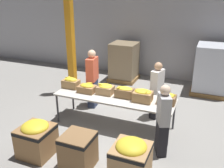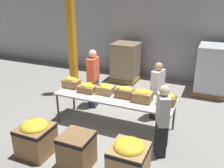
% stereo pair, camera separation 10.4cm
% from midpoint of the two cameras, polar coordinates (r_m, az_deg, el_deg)
% --- Properties ---
extents(ground_plane, '(30.00, 30.00, 0.00)m').
position_cam_midpoint_polar(ground_plane, '(6.33, 0.95, -9.35)').
color(ground_plane, gray).
extents(wall_back, '(16.00, 0.08, 4.00)m').
position_cam_midpoint_polar(wall_back, '(9.37, 10.74, 13.39)').
color(wall_back, '#A8A8AD').
rests_on(wall_back, ground_plane).
extents(sorting_table, '(2.89, 0.87, 0.79)m').
position_cam_midpoint_polar(sorting_table, '(5.99, 1.00, -3.24)').
color(sorting_table, beige).
rests_on(sorting_table, ground_plane).
extents(banana_box_0, '(0.42, 0.27, 0.29)m').
position_cam_midpoint_polar(banana_box_0, '(6.52, -8.83, 0.38)').
color(banana_box_0, '#A37A4C').
rests_on(banana_box_0, sorting_table).
extents(banana_box_1, '(0.42, 0.32, 0.23)m').
position_cam_midpoint_polar(banana_box_1, '(6.21, -5.20, -0.86)').
color(banana_box_1, olive).
rests_on(banana_box_1, sorting_table).
extents(banana_box_2, '(0.39, 0.32, 0.27)m').
position_cam_midpoint_polar(banana_box_2, '(6.07, -1.02, -1.09)').
color(banana_box_2, tan).
rests_on(banana_box_2, sorting_table).
extents(banana_box_3, '(0.42, 0.28, 0.27)m').
position_cam_midpoint_polar(banana_box_3, '(5.89, 3.37, -1.84)').
color(banana_box_3, olive).
rests_on(banana_box_3, sorting_table).
extents(banana_box_4, '(0.42, 0.33, 0.30)m').
position_cam_midpoint_polar(banana_box_4, '(5.70, 7.51, -2.63)').
color(banana_box_4, '#A37A4C').
rests_on(banana_box_4, sorting_table).
extents(banana_box_5, '(0.40, 0.33, 0.26)m').
position_cam_midpoint_polar(banana_box_5, '(5.70, 12.92, -3.25)').
color(banana_box_5, olive).
rests_on(banana_box_5, sorting_table).
extents(volunteer_0, '(0.27, 0.47, 1.66)m').
position_cam_midpoint_polar(volunteer_0, '(7.01, -3.88, 1.18)').
color(volunteer_0, '#2D3856').
rests_on(volunteer_0, ground_plane).
extents(volunteer_1, '(0.34, 0.45, 1.51)m').
position_cam_midpoint_polar(volunteer_1, '(5.07, 11.91, -8.37)').
color(volunteer_1, black).
rests_on(volunteer_1, ground_plane).
extents(volunteer_2, '(0.29, 0.44, 1.51)m').
position_cam_midpoint_polar(volunteer_2, '(6.47, 10.73, -1.61)').
color(volunteer_2, black).
rests_on(volunteer_2, ground_plane).
extents(donation_bin_0, '(0.64, 0.64, 0.75)m').
position_cam_midpoint_polar(donation_bin_0, '(5.37, -16.52, -11.47)').
color(donation_bin_0, olive).
rests_on(donation_bin_0, ground_plane).
extents(donation_bin_1, '(0.58, 0.58, 0.68)m').
position_cam_midpoint_polar(donation_bin_1, '(4.90, -7.44, -14.58)').
color(donation_bin_1, olive).
rests_on(donation_bin_1, ground_plane).
extents(donation_bin_2, '(0.63, 0.63, 0.83)m').
position_cam_midpoint_polar(donation_bin_2, '(4.50, 4.53, -17.00)').
color(donation_bin_2, tan).
rests_on(donation_bin_2, ground_plane).
extents(support_pillar, '(0.20, 0.20, 4.00)m').
position_cam_midpoint_polar(support_pillar, '(7.72, -8.87, 11.89)').
color(support_pillar, orange).
rests_on(support_pillar, ground_plane).
extents(pallet_stack_0, '(0.98, 0.98, 1.38)m').
position_cam_midpoint_polar(pallet_stack_0, '(9.11, 3.49, 5.01)').
color(pallet_stack_0, olive).
rests_on(pallet_stack_0, ground_plane).
extents(pallet_stack_1, '(1.14, 1.14, 1.57)m').
position_cam_midpoint_polar(pallet_stack_1, '(8.52, 22.63, 2.88)').
color(pallet_stack_1, olive).
rests_on(pallet_stack_1, ground_plane).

